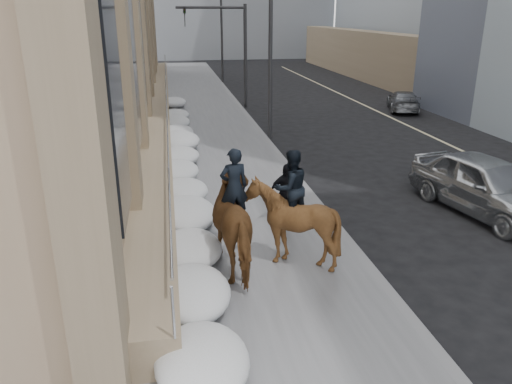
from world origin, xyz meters
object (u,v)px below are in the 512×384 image
(pedestrian, at_px, (286,193))
(car_silver, at_px, (486,185))
(mounted_horse_left, at_px, (240,221))
(mounted_horse_right, at_px, (291,218))
(car_grey, at_px, (403,101))

(pedestrian, bearing_deg, car_silver, -1.60)
(mounted_horse_left, xyz_separation_m, mounted_horse_right, (1.14, 0.01, -0.02))
(car_silver, bearing_deg, mounted_horse_left, -174.47)
(pedestrian, height_order, car_silver, pedestrian)
(mounted_horse_right, relative_size, pedestrian, 1.62)
(car_silver, bearing_deg, mounted_horse_right, -171.77)
(car_grey, bearing_deg, mounted_horse_left, 74.54)
(mounted_horse_left, bearing_deg, pedestrian, -132.94)
(car_silver, bearing_deg, car_grey, 61.44)
(mounted_horse_right, bearing_deg, mounted_horse_left, -17.89)
(car_silver, bearing_deg, pedestrian, 167.61)
(car_silver, height_order, car_grey, car_silver)
(pedestrian, relative_size, car_grey, 0.41)
(mounted_horse_left, distance_m, pedestrian, 2.88)
(mounted_horse_left, xyz_separation_m, car_grey, (12.31, 17.72, -0.67))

